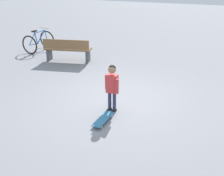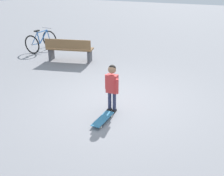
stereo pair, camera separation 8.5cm
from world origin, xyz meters
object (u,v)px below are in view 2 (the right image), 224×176
skateboard (103,119)px  bicycle_mid (41,41)px  child_person (112,83)px  street_bench (69,49)px

skateboard → bicycle_mid: size_ratio=0.63×
bicycle_mid → skateboard: bearing=-127.9°
child_person → skateboard: bearing=-175.3°
street_bench → skateboard: bearing=-135.9°
child_person → skateboard: size_ratio=1.55×
skateboard → street_bench: bearing=44.1°
child_person → street_bench: bearing=48.7°
skateboard → bicycle_mid: 6.15m
skateboard → bicycle_mid: bearing=52.1°
child_person → skateboard: child_person is taller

